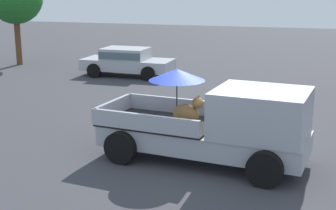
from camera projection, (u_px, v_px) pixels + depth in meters
The scene contains 3 objects.
ground_plane at pixel (202, 160), 11.80m from camera, with size 80.00×80.00×0.00m, color #38383D.
pickup_truck_main at pixel (221, 124), 11.39m from camera, with size 5.22×2.70×2.24m.
parked_sedan_near at pixel (127, 60), 22.68m from camera, with size 4.30×1.99×1.33m.
Camera 1 is at (2.50, -10.87, 4.20)m, focal length 51.01 mm.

